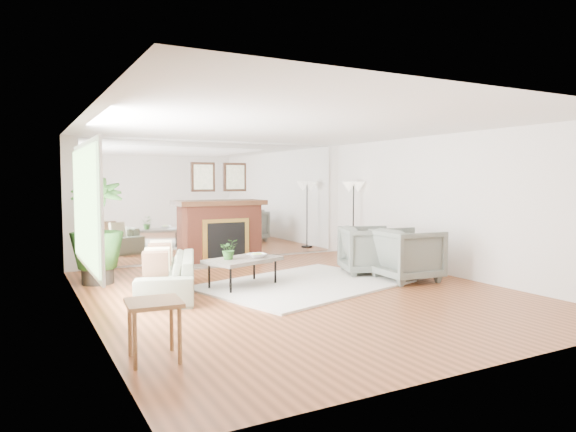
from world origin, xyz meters
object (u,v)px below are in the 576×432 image
side_table (154,310)px  floor_lamp (354,193)px  fireplace (223,230)px  armchair_front (407,255)px  potted_ficus (97,227)px  armchair_back (369,250)px  sofa (167,275)px  coffee_table (243,261)px

side_table → floor_lamp: floor_lamp is taller
fireplace → armchair_front: bearing=-58.6°
fireplace → potted_ficus: 2.84m
armchair_back → fireplace: bearing=56.4°
side_table → sofa: bearing=72.6°
sofa → side_table: 2.85m
coffee_table → sofa: size_ratio=0.67×
armchair_front → floor_lamp: 2.77m
armchair_back → armchair_front: armchair_front is taller
sofa → side_table: sofa is taller
armchair_back → side_table: 5.16m
armchair_front → side_table: bearing=116.2°
coffee_table → side_table: bearing=-127.8°
coffee_table → sofa: 1.18m
sofa → floor_lamp: size_ratio=1.20×
sofa → armchair_back: (3.61, -0.12, 0.14)m
fireplace → armchair_front: 3.89m
sofa → potted_ficus: bearing=-130.7°
armchair_back → side_table: armchair_back is taller
armchair_front → side_table: armchair_front is taller
coffee_table → armchair_back: armchair_back is taller
side_table → potted_ficus: potted_ficus is taller
floor_lamp → side_table: bearing=-141.0°
side_table → potted_ficus: (0.05, 4.01, 0.45)m
fireplace → side_table: (-2.65, -5.13, -0.19)m
side_table → potted_ficus: size_ratio=0.33×
armchair_front → floor_lamp: floor_lamp is taller
coffee_table → floor_lamp: bearing=27.4°
potted_ficus → floor_lamp: (5.30, 0.32, 0.49)m
coffee_table → sofa: bearing=174.9°
coffee_table → potted_ficus: potted_ficus is taller
armchair_back → potted_ficus: (-4.41, 1.42, 0.49)m
fireplace → floor_lamp: 2.92m
fireplace → sofa: (-1.80, -2.42, -0.37)m
armchair_front → floor_lamp: (0.68, 2.51, 0.97)m
floor_lamp → fireplace: bearing=163.4°
fireplace → potted_ficus: size_ratio=1.18×
sofa → floor_lamp: floor_lamp is taller
armchair_back → potted_ficus: bearing=93.2°
sofa → armchair_back: bearing=105.9°
armchair_front → side_table: size_ratio=1.72×
fireplace → armchair_front: size_ratio=2.12×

